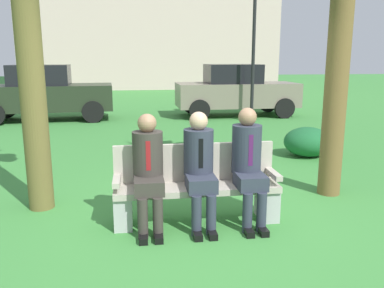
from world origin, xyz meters
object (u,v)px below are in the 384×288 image
park_bench (196,186)px  parked_car_near (46,93)px  seated_man_right (248,160)px  parked_car_far (236,90)px  seated_man_left (148,166)px  seated_man_middle (200,164)px  street_lamp (254,41)px  shrub_near_bench (307,142)px

park_bench → parked_car_near: size_ratio=0.47×
seated_man_right → parked_car_near: bearing=115.0°
seated_man_right → parked_car_far: bearing=76.6°
park_bench → seated_man_left: bearing=-167.1°
parked_car_near → seated_man_middle: bearing=-68.2°
parked_car_near → parked_car_far: (5.96, 0.09, 0.00)m
seated_man_middle → parked_car_near: (-3.38, 8.43, 0.11)m
seated_man_right → street_lamp: size_ratio=0.34×
seated_man_right → shrub_near_bench: (2.04, 2.92, -0.46)m
seated_man_right → parked_car_far: size_ratio=0.34×
park_bench → seated_man_left: seated_man_left is taller
park_bench → shrub_near_bench: bearing=46.8°
seated_man_left → seated_man_middle: 0.57m
shrub_near_bench → parked_car_far: 5.63m
street_lamp → park_bench: bearing=-111.3°
park_bench → seated_man_right: (0.58, -0.12, 0.32)m
seated_man_left → shrub_near_bench: bearing=42.6°
seated_man_middle → street_lamp: bearing=69.2°
shrub_near_bench → street_lamp: (0.19, 4.43, 2.09)m
park_bench → shrub_near_bench: park_bench is taller
parked_car_far → seated_man_right: bearing=-103.4°
seated_man_left → parked_car_far: 9.09m
parked_car_near → street_lamp: (6.17, -1.08, 1.54)m
shrub_near_bench → parked_car_far: (-0.02, 5.60, 0.55)m
seated_man_right → parked_car_near: (-3.94, 8.43, 0.09)m
park_bench → seated_man_left: 0.64m
parked_car_far → street_lamp: 1.94m
seated_man_right → street_lamp: (2.23, 7.35, 1.63)m
seated_man_middle → shrub_near_bench: seated_man_middle is taller
parked_car_far → street_lamp: (0.20, -1.17, 1.54)m
shrub_near_bench → parked_car_near: size_ratio=0.23×
seated_man_middle → parked_car_near: bearing=111.8°
shrub_near_bench → park_bench: bearing=-133.2°
park_bench → parked_car_near: parked_car_near is taller
seated_man_left → seated_man_right: seated_man_right is taller
seated_man_left → parked_car_far: size_ratio=0.33×
street_lamp → parked_car_near: bearing=170.1°
street_lamp → seated_man_left: bearing=-114.6°
seated_man_right → street_lamp: 7.85m
seated_man_middle → street_lamp: street_lamp is taller
park_bench → parked_car_near: (-3.36, 8.31, 0.42)m
parked_car_far → park_bench: bearing=-107.2°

